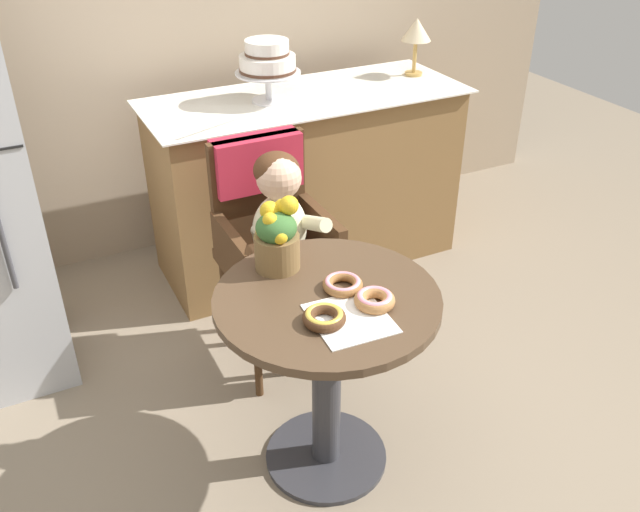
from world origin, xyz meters
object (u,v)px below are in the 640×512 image
object	(u,v)px
donut_mid	(375,299)
donut_side	(324,317)
table_lamp	(416,32)
wicker_chair	(268,218)
donut_front	(343,284)
seated_child	(283,226)
flower_vase	(277,237)
tiered_cake_stand	(267,61)
cafe_table	(327,349)

from	to	relation	value
donut_mid	donut_side	size ratio (longest dim) A/B	0.97
table_lamp	wicker_chair	bearing A→B (deg)	-149.21
wicker_chair	donut_front	distance (m)	0.69
seated_child	donut_side	size ratio (longest dim) A/B	5.59
seated_child	donut_side	bearing A→B (deg)	-103.58
donut_mid	flower_vase	distance (m)	0.39
tiered_cake_stand	table_lamp	xyz separation A→B (m)	(0.83, 0.05, 0.03)
seated_child	table_lamp	bearing A→B (deg)	36.40
donut_mid	donut_side	bearing A→B (deg)	-176.71
donut_mid	flower_vase	xyz separation A→B (m)	(-0.18, 0.33, 0.09)
donut_front	tiered_cake_stand	bearing A→B (deg)	77.02
flower_vase	table_lamp	xyz separation A→B (m)	(1.26, 1.13, 0.28)
cafe_table	donut_side	distance (m)	0.27
tiered_cake_stand	table_lamp	distance (m)	0.83
donut_front	donut_side	bearing A→B (deg)	-135.03
wicker_chair	donut_side	bearing A→B (deg)	-97.33
seated_child	wicker_chair	bearing A→B (deg)	90.00
cafe_table	table_lamp	world-z (taller)	table_lamp
cafe_table	donut_front	xyz separation A→B (m)	(0.06, 0.01, 0.23)
cafe_table	donut_side	xyz separation A→B (m)	(-0.07, -0.12, 0.23)
donut_side	table_lamp	bearing A→B (deg)	49.47
wicker_chair	seated_child	size ratio (longest dim) A/B	1.31
flower_vase	cafe_table	bearing A→B (deg)	-72.76
donut_mid	flower_vase	size ratio (longest dim) A/B	0.51
donut_side	flower_vase	bearing A→B (deg)	89.76
donut_side	tiered_cake_stand	distance (m)	1.52
donut_side	tiered_cake_stand	world-z (taller)	tiered_cake_stand
seated_child	flower_vase	distance (m)	0.39
cafe_table	table_lamp	bearing A→B (deg)	48.70
wicker_chair	donut_mid	distance (m)	0.81
donut_front	flower_vase	bearing A→B (deg)	121.60
wicker_chair	donut_mid	bearing A→B (deg)	-85.05
donut_front	table_lamp	size ratio (longest dim) A/B	0.45
seated_child	tiered_cake_stand	xyz separation A→B (m)	(0.27, 0.76, 0.41)
donut_front	table_lamp	world-z (taller)	table_lamp
cafe_table	tiered_cake_stand	world-z (taller)	tiered_cake_stand
cafe_table	seated_child	world-z (taller)	seated_child
donut_mid	donut_side	world-z (taller)	donut_mid
flower_vase	donut_front	bearing A→B (deg)	-58.40
donut_mid	tiered_cake_stand	xyz separation A→B (m)	(0.25, 1.41, 0.34)
tiered_cake_stand	flower_vase	bearing A→B (deg)	-111.70
tiered_cake_stand	table_lamp	bearing A→B (deg)	3.62
cafe_table	table_lamp	size ratio (longest dim) A/B	2.53
flower_vase	tiered_cake_stand	xyz separation A→B (m)	(0.43, 1.08, 0.25)
flower_vase	table_lamp	distance (m)	1.71
cafe_table	donut_front	size ratio (longest dim) A/B	5.61
flower_vase	donut_mid	bearing A→B (deg)	-62.33
donut_front	seated_child	bearing A→B (deg)	87.02
seated_child	table_lamp	world-z (taller)	table_lamp
donut_mid	table_lamp	distance (m)	1.86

